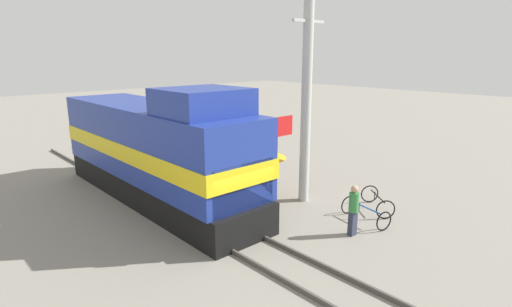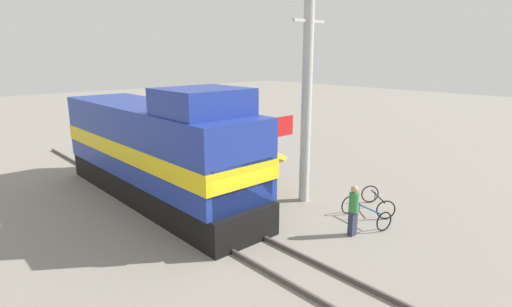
{
  "view_description": "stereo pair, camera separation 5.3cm",
  "coord_description": "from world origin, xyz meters",
  "px_view_note": "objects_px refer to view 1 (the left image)",
  "views": [
    {
      "loc": [
        -8.03,
        -10.31,
        6.24
      ],
      "look_at": [
        1.2,
        -0.2,
        2.82
      ],
      "focal_mm": 28.0,
      "sensor_mm": 36.0,
      "label": 1
    },
    {
      "loc": [
        -7.99,
        -10.34,
        6.24
      ],
      "look_at": [
        1.2,
        -0.2,
        2.82
      ],
      "focal_mm": 28.0,
      "sensor_mm": 36.0,
      "label": 2
    }
  ],
  "objects_px": {
    "person_bystander": "(353,208)",
    "bicycle": "(365,212)",
    "vendor_umbrella": "(259,152)",
    "bicycle_spare": "(377,201)",
    "locomotive": "(158,151)",
    "billboard_sign": "(275,132)",
    "utility_pole": "(306,102)"
  },
  "relations": [
    {
      "from": "locomotive",
      "to": "bicycle_spare",
      "type": "height_order",
      "value": "locomotive"
    },
    {
      "from": "locomotive",
      "to": "bicycle",
      "type": "distance_m",
      "value": 8.82
    },
    {
      "from": "person_bystander",
      "to": "locomotive",
      "type": "bearing_deg",
      "value": 113.22
    },
    {
      "from": "vendor_umbrella",
      "to": "bicycle",
      "type": "distance_m",
      "value": 5.25
    },
    {
      "from": "vendor_umbrella",
      "to": "bicycle",
      "type": "height_order",
      "value": "vendor_umbrella"
    },
    {
      "from": "utility_pole",
      "to": "vendor_umbrella",
      "type": "height_order",
      "value": "utility_pole"
    },
    {
      "from": "vendor_umbrella",
      "to": "bicycle_spare",
      "type": "distance_m",
      "value": 5.4
    },
    {
      "from": "vendor_umbrella",
      "to": "billboard_sign",
      "type": "relative_size",
      "value": 0.77
    },
    {
      "from": "vendor_umbrella",
      "to": "billboard_sign",
      "type": "bearing_deg",
      "value": 30.12
    },
    {
      "from": "locomotive",
      "to": "bicycle_spare",
      "type": "relative_size",
      "value": 6.44
    },
    {
      "from": "locomotive",
      "to": "bicycle",
      "type": "relative_size",
      "value": 6.13
    },
    {
      "from": "vendor_umbrella",
      "to": "bicycle_spare",
      "type": "relative_size",
      "value": 1.26
    },
    {
      "from": "vendor_umbrella",
      "to": "utility_pole",
      "type": "bearing_deg",
      "value": -59.51
    },
    {
      "from": "utility_pole",
      "to": "bicycle_spare",
      "type": "bearing_deg",
      "value": -64.36
    },
    {
      "from": "locomotive",
      "to": "vendor_umbrella",
      "type": "distance_m",
      "value": 4.35
    },
    {
      "from": "person_bystander",
      "to": "bicycle",
      "type": "xyz_separation_m",
      "value": [
        1.34,
        0.34,
        -0.63
      ]
    },
    {
      "from": "utility_pole",
      "to": "bicycle_spare",
      "type": "xyz_separation_m",
      "value": [
        1.35,
        -2.8,
        -3.92
      ]
    },
    {
      "from": "locomotive",
      "to": "bicycle",
      "type": "xyz_separation_m",
      "value": [
        4.61,
        -7.29,
        -1.85
      ]
    },
    {
      "from": "vendor_umbrella",
      "to": "bicycle_spare",
      "type": "bearing_deg",
      "value": -62.44
    },
    {
      "from": "person_bystander",
      "to": "bicycle_spare",
      "type": "bearing_deg",
      "value": 13.67
    },
    {
      "from": "billboard_sign",
      "to": "bicycle",
      "type": "bearing_deg",
      "value": -102.85
    },
    {
      "from": "vendor_umbrella",
      "to": "person_bystander",
      "type": "relative_size",
      "value": 1.32
    },
    {
      "from": "billboard_sign",
      "to": "person_bystander",
      "type": "bearing_deg",
      "value": -112.69
    },
    {
      "from": "vendor_umbrella",
      "to": "person_bystander",
      "type": "xyz_separation_m",
      "value": [
        -0.34,
        -5.22,
        -1.03
      ]
    },
    {
      "from": "billboard_sign",
      "to": "vendor_umbrella",
      "type": "bearing_deg",
      "value": -149.88
    },
    {
      "from": "locomotive",
      "to": "person_bystander",
      "type": "bearing_deg",
      "value": -66.78
    },
    {
      "from": "locomotive",
      "to": "billboard_sign",
      "type": "xyz_separation_m",
      "value": [
        6.05,
        -1.0,
        0.21
      ]
    },
    {
      "from": "billboard_sign",
      "to": "bicycle_spare",
      "type": "distance_m",
      "value": 6.31
    },
    {
      "from": "billboard_sign",
      "to": "person_bystander",
      "type": "xyz_separation_m",
      "value": [
        -2.77,
        -6.63,
        -1.42
      ]
    },
    {
      "from": "vendor_umbrella",
      "to": "bicycle",
      "type": "xyz_separation_m",
      "value": [
        1.0,
        -4.88,
        -1.66
      ]
    },
    {
      "from": "vendor_umbrella",
      "to": "person_bystander",
      "type": "bearing_deg",
      "value": -93.69
    },
    {
      "from": "locomotive",
      "to": "person_bystander",
      "type": "height_order",
      "value": "locomotive"
    }
  ]
}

